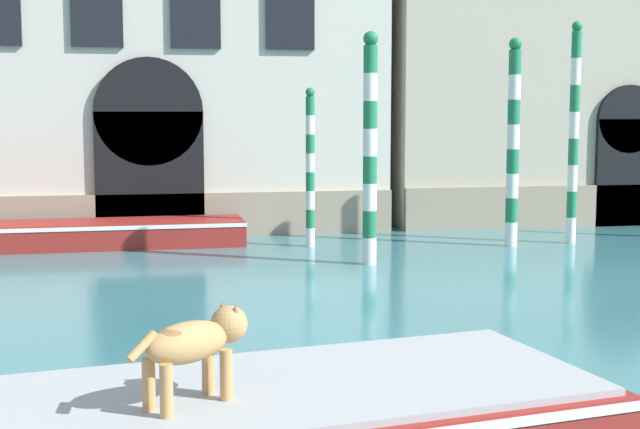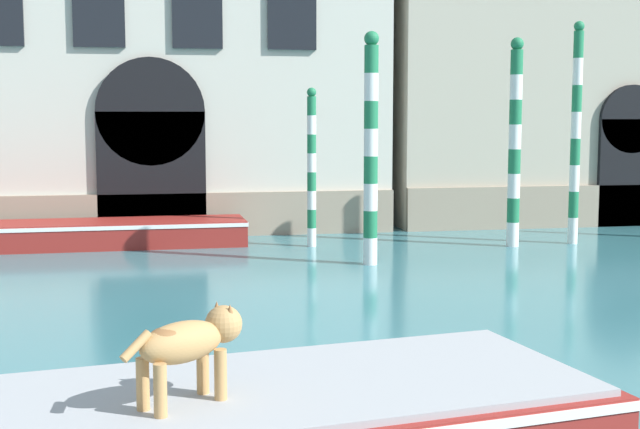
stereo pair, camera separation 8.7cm
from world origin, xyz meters
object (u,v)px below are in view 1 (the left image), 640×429
object	(u,v)px
mooring_pole_1	(513,142)
mooring_pole_4	(310,167)
dog_on_deck	(196,342)
boat_foreground	(163,427)
mooring_pole_3	(370,148)
mooring_pole_0	(574,133)
boat_moored_near_palazzo	(76,234)

from	to	relation	value
mooring_pole_1	mooring_pole_4	world-z (taller)	mooring_pole_1
dog_on_deck	boat_foreground	bearing A→B (deg)	109.99
mooring_pole_3	mooring_pole_4	size ratio (longest dim) A/B	1.28
dog_on_deck	mooring_pole_4	size ratio (longest dim) A/B	0.29
boat_foreground	mooring_pole_3	distance (m)	9.82
mooring_pole_0	dog_on_deck	bearing A→B (deg)	-128.42
boat_moored_near_palazzo	mooring_pole_4	bearing A→B (deg)	-10.56
mooring_pole_0	mooring_pole_4	world-z (taller)	mooring_pole_0
boat_moored_near_palazzo	mooring_pole_1	distance (m)	9.29
boat_moored_near_palazzo	mooring_pole_3	bearing A→B (deg)	-31.42
dog_on_deck	mooring_pole_4	xyz separation A→B (m)	(2.98, 11.40, 0.66)
mooring_pole_0	mooring_pole_1	xyz separation A→B (m)	(-1.42, -0.14, -0.18)
boat_foreground	dog_on_deck	bearing A→B (deg)	-44.01
mooring_pole_4	boat_moored_near_palazzo	bearing A→B (deg)	170.57
boat_foreground	mooring_pole_3	bearing A→B (deg)	57.12
mooring_pole_1	boat_foreground	bearing A→B (deg)	-125.26
boat_foreground	mooring_pole_4	distance (m)	11.76
dog_on_deck	boat_moored_near_palazzo	world-z (taller)	dog_on_deck
boat_moored_near_palazzo	mooring_pole_1	world-z (taller)	mooring_pole_1
boat_foreground	boat_moored_near_palazzo	bearing A→B (deg)	88.51
boat_foreground	boat_moored_near_palazzo	size ratio (longest dim) A/B	1.10
boat_foreground	mooring_pole_4	xyz separation A→B (m)	(3.25, 11.22, 1.38)
dog_on_deck	boat_moored_near_palazzo	xyz separation A→B (m)	(-1.83, 12.20, -0.73)
dog_on_deck	mooring_pole_1	world-z (taller)	mooring_pole_1
dog_on_deck	mooring_pole_4	distance (m)	11.80
boat_moored_near_palazzo	mooring_pole_0	world-z (taller)	mooring_pole_0
mooring_pole_0	mooring_pole_4	xyz separation A→B (m)	(-5.57, 0.62, -0.70)
mooring_pole_0	mooring_pole_3	xyz separation A→B (m)	(-4.90, -1.79, -0.22)
boat_foreground	mooring_pole_0	bearing A→B (deg)	41.32
dog_on_deck	mooring_pole_1	bearing A→B (deg)	21.26
mooring_pole_0	mooring_pole_3	distance (m)	5.22
dog_on_deck	mooring_pole_3	size ratio (longest dim) A/B	0.23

